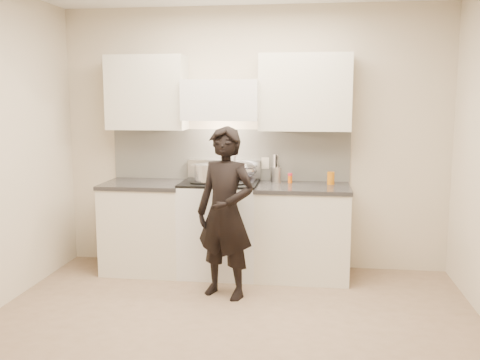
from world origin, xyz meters
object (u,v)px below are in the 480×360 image
person (225,213)px  wok (241,170)px  counter_right (302,231)px  stove (220,227)px  utensil_crock (276,174)px

person → wok: bearing=108.5°
counter_right → stove: bearing=-180.0°
person → stove: bearing=125.2°
counter_right → wok: wok is taller
stove → wok: size_ratio=2.26×
stove → utensil_crock: bearing=19.5°
wok → utensil_crock: (0.35, 0.07, -0.04)m
utensil_crock → person: (-0.39, -0.84, -0.24)m
wok → person: bearing=-92.9°
wok → utensil_crock: bearing=11.2°
wok → utensil_crock: wok is taller
utensil_crock → wok: bearing=-168.8°
stove → person: person is taller
stove → wok: 0.62m
person → counter_right: bearing=65.1°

